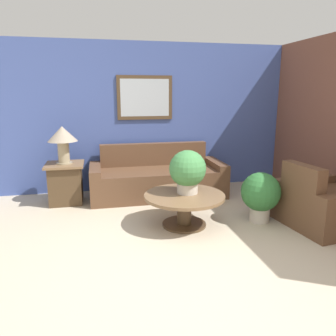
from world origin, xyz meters
name	(u,v)px	position (x,y,z in m)	size (l,w,h in m)	color
ground_plane	(208,287)	(0.00, 0.00, 0.00)	(20.00, 20.00, 0.00)	#BCAD93
wall_back	(149,117)	(0.00, 3.34, 1.31)	(7.03, 0.09, 2.60)	#42569E
couch_main	(157,179)	(0.05, 2.82, 0.29)	(2.26, 0.91, 0.86)	brown
armchair	(323,205)	(1.95, 1.04, 0.29)	(1.08, 1.11, 0.86)	brown
coffee_table	(184,203)	(0.15, 1.44, 0.32)	(1.07, 1.07, 0.43)	#4C3823
side_table	(66,183)	(-1.46, 2.75, 0.33)	(0.59, 0.59, 0.64)	#4C3823
table_lamp	(63,137)	(-1.46, 2.75, 1.06)	(0.46, 0.46, 0.59)	tan
potted_plant_on_table	(188,170)	(0.21, 1.49, 0.74)	(0.49, 0.49, 0.58)	beige
potted_plant_floor	(260,194)	(1.20, 1.35, 0.39)	(0.53, 0.53, 0.69)	beige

